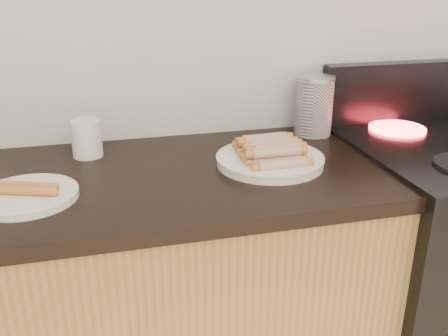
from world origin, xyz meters
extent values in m
cube|color=silver|center=(0.00, 2.00, 1.30)|extent=(4.00, 0.04, 2.60)
cube|color=black|center=(0.78, 1.96, 1.01)|extent=(0.76, 0.06, 0.20)
cylinder|color=#FF1E2D|center=(0.61, 1.84, 0.92)|extent=(0.18, 0.18, 0.01)
cylinder|color=white|center=(0.11, 1.68, 0.91)|extent=(0.36, 0.36, 0.02)
cylinder|color=white|center=(-0.51, 1.60, 0.91)|extent=(0.30, 0.30, 0.02)
cylinder|color=maroon|center=(0.11, 1.59, 0.93)|extent=(0.13, 0.03, 0.03)
cylinder|color=maroon|center=(0.11, 1.62, 0.93)|extent=(0.13, 0.03, 0.03)
cylinder|color=maroon|center=(0.11, 1.65, 0.93)|extent=(0.13, 0.03, 0.03)
cylinder|color=maroon|center=(0.11, 1.68, 0.93)|extent=(0.13, 0.03, 0.03)
cylinder|color=maroon|center=(0.11, 1.71, 0.93)|extent=(0.13, 0.03, 0.03)
cylinder|color=maroon|center=(0.11, 1.74, 0.93)|extent=(0.13, 0.03, 0.03)
cylinder|color=maroon|center=(0.11, 1.77, 0.93)|extent=(0.13, 0.03, 0.03)
cylinder|color=maroon|center=(0.11, 1.62, 0.96)|extent=(0.13, 0.03, 0.03)
cylinder|color=maroon|center=(0.11, 1.65, 0.96)|extent=(0.13, 0.03, 0.03)
cylinder|color=maroon|center=(0.11, 1.68, 0.96)|extent=(0.13, 0.03, 0.03)
cylinder|color=maroon|center=(0.11, 1.71, 0.96)|extent=(0.13, 0.03, 0.03)
cylinder|color=maroon|center=(0.11, 1.74, 0.96)|extent=(0.13, 0.03, 0.03)
cylinder|color=tan|center=(-0.51, 1.59, 0.93)|extent=(0.14, 0.07, 0.02)
cylinder|color=tan|center=(-0.51, 1.62, 0.93)|extent=(0.14, 0.07, 0.02)
cylinder|color=white|center=(0.34, 1.91, 0.99)|extent=(0.12, 0.12, 0.18)
cylinder|color=silver|center=(0.34, 1.91, 1.08)|extent=(0.12, 0.12, 0.01)
cylinder|color=white|center=(-0.37, 1.87, 0.95)|extent=(0.09, 0.09, 0.11)
camera|label=1|loc=(-0.32, 0.47, 1.40)|focal=40.00mm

